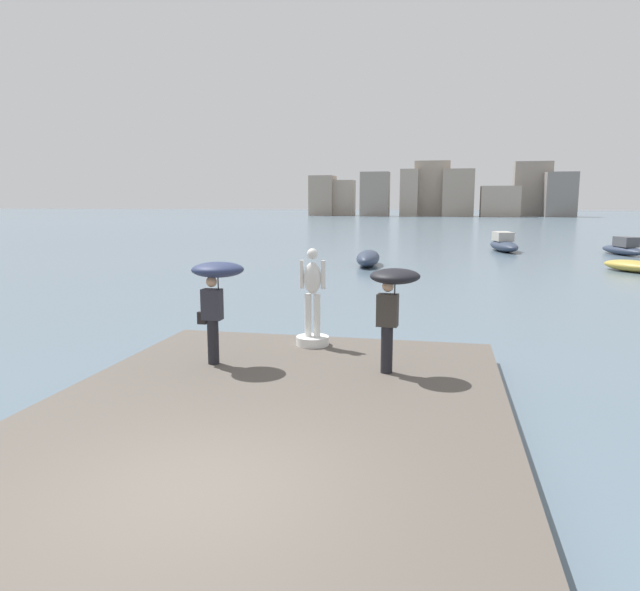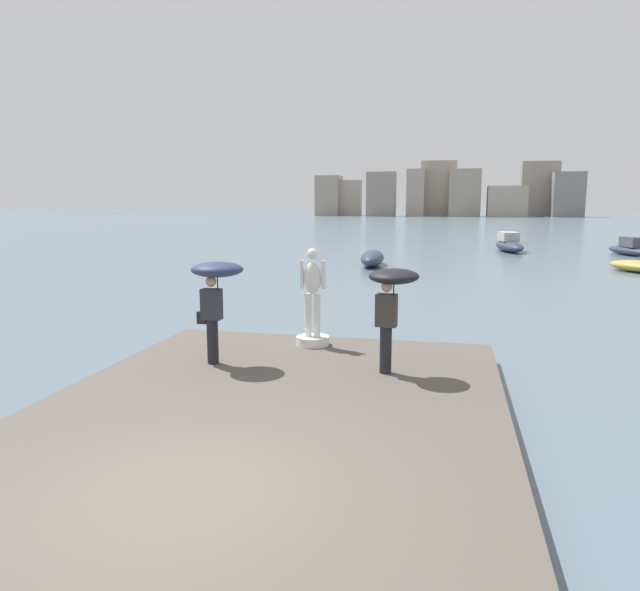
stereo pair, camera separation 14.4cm
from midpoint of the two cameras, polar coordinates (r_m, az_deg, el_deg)
ground_plane at (r=45.89m, az=9.25°, el=4.62°), size 400.00×400.00×0.00m
pier at (r=9.00m, az=-5.47°, el=-12.75°), size 7.32×10.50×0.40m
statue_white_figure at (r=12.85m, az=-0.40°, el=-1.43°), size 0.73×0.73×2.14m
onlooker_left at (r=11.43m, az=-9.78°, el=1.23°), size 1.00×1.01×2.01m
onlooker_right at (r=10.72m, az=7.35°, el=0.32°), size 0.99×1.00×1.96m
boat_near at (r=33.69m, az=28.76°, el=2.50°), size 3.10×3.54×0.59m
boat_mid at (r=44.03m, az=18.02°, el=4.78°), size 2.27×5.36×1.37m
boat_far at (r=32.57m, az=5.24°, el=3.64°), size 1.46×4.28×0.86m
boat_leftward at (r=44.03m, az=28.01°, el=4.06°), size 2.43×4.51×1.22m
distant_skyline at (r=144.17m, az=12.36°, el=9.69°), size 61.74×12.08×12.96m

